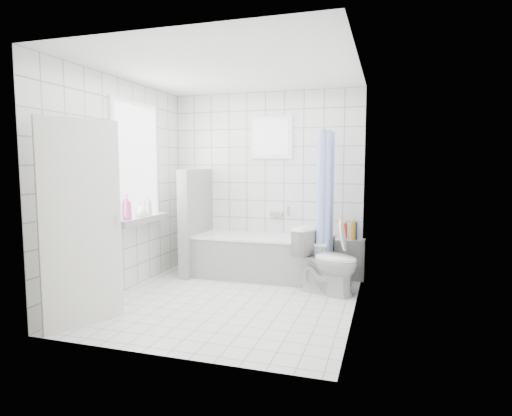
% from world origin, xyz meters
% --- Properties ---
extents(ground, '(3.00, 3.00, 0.00)m').
position_xyz_m(ground, '(0.00, 0.00, 0.00)').
color(ground, white).
rests_on(ground, ground).
extents(ceiling, '(3.00, 3.00, 0.00)m').
position_xyz_m(ceiling, '(0.00, 0.00, 2.60)').
color(ceiling, white).
rests_on(ceiling, ground).
extents(wall_back, '(2.80, 0.02, 2.60)m').
position_xyz_m(wall_back, '(0.00, 1.50, 1.30)').
color(wall_back, white).
rests_on(wall_back, ground).
extents(wall_front, '(2.80, 0.02, 2.60)m').
position_xyz_m(wall_front, '(0.00, -1.50, 1.30)').
color(wall_front, white).
rests_on(wall_front, ground).
extents(wall_left, '(0.02, 3.00, 2.60)m').
position_xyz_m(wall_left, '(-1.40, 0.00, 1.30)').
color(wall_left, white).
rests_on(wall_left, ground).
extents(wall_right, '(0.02, 3.00, 2.60)m').
position_xyz_m(wall_right, '(1.40, 0.00, 1.30)').
color(wall_right, white).
rests_on(wall_right, ground).
extents(window_left, '(0.01, 0.90, 1.40)m').
position_xyz_m(window_left, '(-1.35, 0.30, 1.60)').
color(window_left, white).
rests_on(window_left, wall_left).
extents(window_back, '(0.50, 0.01, 0.50)m').
position_xyz_m(window_back, '(0.10, 1.46, 1.95)').
color(window_back, white).
rests_on(window_back, wall_back).
extents(window_sill, '(0.18, 1.02, 0.08)m').
position_xyz_m(window_sill, '(-1.31, 0.30, 0.86)').
color(window_sill, white).
rests_on(window_sill, wall_left).
extents(door, '(0.38, 0.74, 2.00)m').
position_xyz_m(door, '(-1.08, -1.12, 1.00)').
color(door, silver).
rests_on(door, ground).
extents(bathtub, '(1.86, 0.77, 0.58)m').
position_xyz_m(bathtub, '(0.08, 1.12, 0.29)').
color(bathtub, white).
rests_on(bathtub, ground).
extents(partition_wall, '(0.15, 0.85, 1.50)m').
position_xyz_m(partition_wall, '(-0.92, 1.07, 0.75)').
color(partition_wall, white).
rests_on(partition_wall, ground).
extents(tiled_ledge, '(0.40, 0.24, 0.55)m').
position_xyz_m(tiled_ledge, '(1.24, 1.38, 0.28)').
color(tiled_ledge, white).
rests_on(tiled_ledge, ground).
extents(toilet, '(0.89, 0.68, 0.80)m').
position_xyz_m(toilet, '(1.03, 0.65, 0.40)').
color(toilet, white).
rests_on(toilet, ground).
extents(curtain_rod, '(0.02, 0.80, 0.02)m').
position_xyz_m(curtain_rod, '(0.95, 1.10, 2.00)').
color(curtain_rod, silver).
rests_on(curtain_rod, wall_back).
extents(shower_curtain, '(0.14, 0.48, 1.78)m').
position_xyz_m(shower_curtain, '(0.95, 0.97, 1.10)').
color(shower_curtain, '#4F6EE8').
rests_on(shower_curtain, curtain_rod).
extents(tub_faucet, '(0.18, 0.06, 0.06)m').
position_xyz_m(tub_faucet, '(0.18, 1.46, 0.85)').
color(tub_faucet, silver).
rests_on(tub_faucet, wall_back).
extents(sill_bottles, '(0.16, 0.62, 0.31)m').
position_xyz_m(sill_bottles, '(-1.30, 0.18, 1.03)').
color(sill_bottles, '#F45EBA').
rests_on(sill_bottles, window_sill).
extents(ledge_bottles, '(0.20, 0.16, 0.26)m').
position_xyz_m(ledge_bottles, '(1.25, 1.37, 0.67)').
color(ledge_bottles, '#FAAB1A').
rests_on(ledge_bottles, tiled_ledge).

